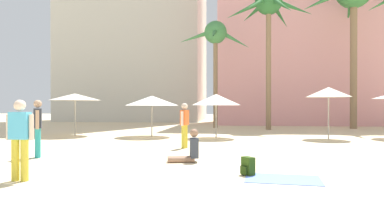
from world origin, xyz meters
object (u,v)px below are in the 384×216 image
cafe_umbrella_2 (216,100)px  person_mid_center (189,150)px  person_far_right (38,126)px  cafe_umbrella_4 (75,97)px  beach_towel (283,179)px  cafe_umbrella_1 (152,101)px  palm_tree_center (215,39)px  cafe_umbrella_3 (329,92)px  person_mid_left (185,123)px  palm_tree_far_left (268,10)px  person_near_right (20,136)px  backpack (248,166)px

cafe_umbrella_2 → person_mid_center: cafe_umbrella_2 is taller
person_far_right → cafe_umbrella_4: bearing=79.8°
cafe_umbrella_2 → beach_towel: 9.80m
cafe_umbrella_1 → beach_towel: 11.27m
palm_tree_center → cafe_umbrella_4: size_ratio=2.86×
palm_tree_center → cafe_umbrella_3: bearing=-52.5°
cafe_umbrella_1 → person_far_right: 7.76m
palm_tree_center → person_far_right: bearing=-107.4°
beach_towel → person_mid_left: size_ratio=0.94×
cafe_umbrella_4 → person_mid_center: (7.15, -7.74, -1.73)m
palm_tree_far_left → palm_tree_center: (-3.62, 1.41, -1.54)m
palm_tree_center → person_far_right: 16.52m
palm_tree_far_left → person_far_right: (-8.27, -13.47, -6.99)m
person_near_right → cafe_umbrella_2: bearing=157.9°
cafe_umbrella_1 → backpack: 10.61m
cafe_umbrella_3 → person_far_right: (-10.50, -7.27, -1.28)m
palm_tree_far_left → person_mid_left: size_ratio=5.58×
person_mid_center → beach_towel: bearing=126.6°
person_mid_left → person_mid_center: size_ratio=1.80×
cafe_umbrella_2 → person_near_right: size_ratio=1.41×
cafe_umbrella_1 → cafe_umbrella_3: 8.75m
cafe_umbrella_3 → person_far_right: size_ratio=1.41×
palm_tree_center → person_mid_center: palm_tree_center is taller
person_mid_left → person_near_right: bearing=-100.7°
palm_tree_far_left → cafe_umbrella_3: (2.23, -6.21, -5.71)m
cafe_umbrella_3 → person_far_right: bearing=-145.3°
cafe_umbrella_2 → backpack: cafe_umbrella_2 is taller
palm_tree_far_left → palm_tree_center: palm_tree_far_left is taller
cafe_umbrella_4 → backpack: cafe_umbrella_4 is taller
palm_tree_far_left → beach_towel: size_ratio=5.93×
cafe_umbrella_1 → cafe_umbrella_3: (8.74, -0.24, 0.39)m
palm_tree_center → person_near_right: palm_tree_center is taller
palm_tree_center → beach_towel: (2.39, -17.17, -6.42)m
person_mid_center → backpack: bearing=120.9°
cafe_umbrella_3 → cafe_umbrella_1: bearing=178.4°
person_near_right → person_mid_left: 6.58m
palm_tree_center → palm_tree_far_left: bearing=-21.3°
palm_tree_far_left → beach_towel: 17.69m
palm_tree_center → person_mid_center: 16.31m
backpack → person_mid_center: 2.31m
beach_towel → cafe_umbrella_1: bearing=118.3°
backpack → person_far_right: person_far_right is taller
palm_tree_far_left → person_near_right: (-6.78, -16.60, -7.02)m
cafe_umbrella_1 → person_near_right: 10.67m
cafe_umbrella_1 → person_far_right: size_ratio=1.56×
palm_tree_far_left → person_far_right: palm_tree_far_left is taller
person_mid_center → person_near_right: bearing=29.4°
cafe_umbrella_2 → backpack: bearing=-82.5°
backpack → person_mid_left: size_ratio=0.25×
cafe_umbrella_2 → beach_towel: cafe_umbrella_2 is taller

